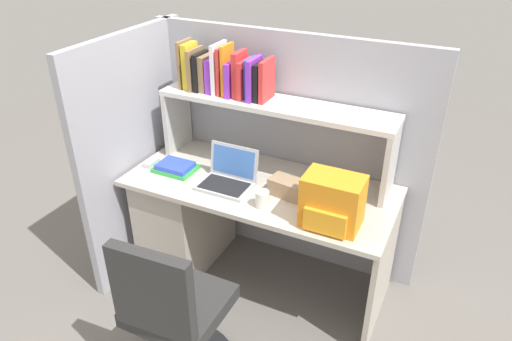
# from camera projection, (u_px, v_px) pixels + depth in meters

# --- Properties ---
(ground_plane) EXTENTS (8.00, 8.00, 0.00)m
(ground_plane) POSITION_uv_depth(u_px,v_px,m) (259.00, 278.00, 3.17)
(ground_plane) COLOR slate
(desk) EXTENTS (1.60, 0.70, 0.73)m
(desk) POSITION_uv_depth(u_px,v_px,m) (206.00, 213.00, 3.12)
(desk) COLOR beige
(desk) RESTS_ON ground_plane
(cubicle_partition_rear) EXTENTS (1.84, 0.05, 1.55)m
(cubicle_partition_rear) POSITION_uv_depth(u_px,v_px,m) (285.00, 151.00, 3.09)
(cubicle_partition_rear) COLOR #9E9EA8
(cubicle_partition_rear) RESTS_ON ground_plane
(cubicle_partition_left) EXTENTS (0.05, 1.06, 1.55)m
(cubicle_partition_left) POSITION_uv_depth(u_px,v_px,m) (138.00, 152.00, 3.07)
(cubicle_partition_left) COLOR #9E9EA8
(cubicle_partition_left) RESTS_ON ground_plane
(overhead_hutch) EXTENTS (1.44, 0.28, 0.45)m
(overhead_hutch) POSITION_uv_depth(u_px,v_px,m) (274.00, 118.00, 2.80)
(overhead_hutch) COLOR beige
(overhead_hutch) RESTS_ON desk
(reference_books_on_shelf) EXTENTS (0.58, 0.19, 0.30)m
(reference_books_on_shelf) POSITION_uv_depth(u_px,v_px,m) (225.00, 73.00, 2.81)
(reference_books_on_shelf) COLOR olive
(reference_books_on_shelf) RESTS_ON overhead_hutch
(laptop) EXTENTS (0.31, 0.25, 0.22)m
(laptop) POSITION_uv_depth(u_px,v_px,m) (228.00, 177.00, 2.79)
(laptop) COLOR #B7BABF
(laptop) RESTS_ON desk
(backpack) EXTENTS (0.30, 0.23, 0.28)m
(backpack) POSITION_uv_depth(u_px,v_px,m) (332.00, 202.00, 2.40)
(backpack) COLOR orange
(backpack) RESTS_ON desk
(computer_mouse) EXTENTS (0.06, 0.10, 0.03)m
(computer_mouse) POSITION_uv_depth(u_px,v_px,m) (151.00, 163.00, 3.01)
(computer_mouse) COLOR silver
(computer_mouse) RESTS_ON desk
(paper_cup) EXTENTS (0.08, 0.08, 0.10)m
(paper_cup) POSITION_uv_depth(u_px,v_px,m) (262.00, 199.00, 2.59)
(paper_cup) COLOR white
(paper_cup) RESTS_ON desk
(tissue_box) EXTENTS (0.23, 0.15, 0.10)m
(tissue_box) POSITION_uv_depth(u_px,v_px,m) (289.00, 188.00, 2.68)
(tissue_box) COLOR #9E7F60
(tissue_box) RESTS_ON desk
(desk_book_stack) EXTENTS (0.25, 0.19, 0.05)m
(desk_book_stack) POSITION_uv_depth(u_px,v_px,m) (176.00, 167.00, 2.94)
(desk_book_stack) COLOR green
(desk_book_stack) RESTS_ON desk
(office_chair) EXTENTS (0.52, 0.52, 0.93)m
(office_chair) POSITION_uv_depth(u_px,v_px,m) (175.00, 321.00, 2.33)
(office_chair) COLOR black
(office_chair) RESTS_ON ground_plane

